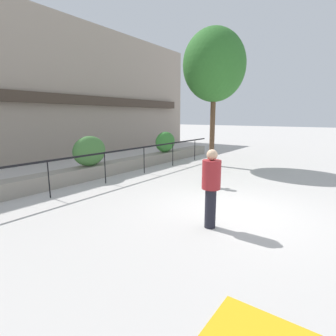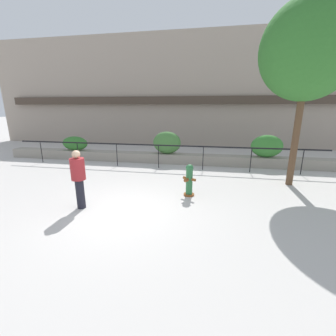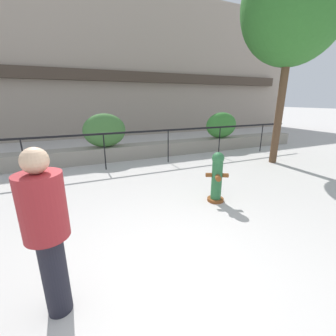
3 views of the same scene
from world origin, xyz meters
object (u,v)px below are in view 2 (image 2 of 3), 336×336
Objects in this scene: street_tree at (309,50)px; fire_hydrant at (189,180)px; hedge_bush_1 at (167,143)px; hedge_bush_0 at (75,143)px; hedge_bush_2 at (267,146)px; pedestrian at (78,176)px.

fire_hydrant is at bearing -153.92° from street_tree.
hedge_bush_0 is at bearing 180.00° from hedge_bush_1.
fire_hydrant is at bearing -127.39° from hedge_bush_2.
hedge_bush_2 is at bearing 42.86° from pedestrian.
hedge_bush_0 is 0.87× the size of pedestrian.
hedge_bush_2 is at bearing 0.00° from hedge_bush_0.
hedge_bush_0 is 5.33m from hedge_bush_1.
hedge_bush_2 reaches higher than hedge_bush_0.
pedestrian is (-6.74, -3.35, -3.72)m from street_tree.
hedge_bush_2 is 4.50m from street_tree.
hedge_bush_0 reaches higher than fire_hydrant.
hedge_bush_0 is 1.40× the size of fire_hydrant.
pedestrian is (-1.45, -5.95, -0.09)m from hedge_bush_1.
hedge_bush_0 is at bearing 147.44° from fire_hydrant.
hedge_bush_1 is at bearing 109.76° from fire_hydrant.
hedge_bush_1 is 0.97× the size of hedge_bush_2.
street_tree reaches higher than pedestrian.
hedge_bush_1 is 0.84× the size of pedestrian.
street_tree is (10.60, -2.60, 3.81)m from hedge_bush_0.
street_tree is at bearing -26.21° from hedge_bush_1.
hedge_bush_1 is at bearing 180.00° from hedge_bush_2.
hedge_bush_2 is 0.87× the size of pedestrian.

